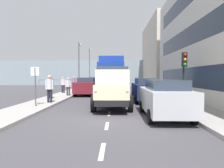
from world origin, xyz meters
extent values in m
plane|color=#423F44|center=(0.00, -9.03, 0.00)|extent=(80.00, 80.00, 0.00)
cube|color=#9E9993|center=(-4.58, -9.03, 0.07)|extent=(2.18, 35.00, 0.15)
cube|color=#9E9993|center=(4.58, -9.03, 0.07)|extent=(2.18, 35.00, 0.15)
cube|color=silver|center=(0.00, 3.83, 0.00)|extent=(0.12, 1.10, 0.01)
cube|color=silver|center=(0.00, 1.45, 0.00)|extent=(0.12, 1.10, 0.01)
cube|color=silver|center=(0.00, -0.85, 0.00)|extent=(0.12, 1.10, 0.01)
cube|color=silver|center=(0.00, -3.43, 0.00)|extent=(0.12, 1.10, 0.01)
cube|color=silver|center=(0.00, -6.23, 0.00)|extent=(0.12, 1.10, 0.01)
cube|color=silver|center=(0.00, -8.79, 0.00)|extent=(0.12, 1.10, 0.01)
cube|color=silver|center=(0.00, -11.70, 0.00)|extent=(0.12, 1.10, 0.01)
cube|color=silver|center=(0.00, -14.06, 0.00)|extent=(0.12, 1.10, 0.01)
cube|color=silver|center=(0.00, -17.05, 0.00)|extent=(0.12, 1.10, 0.01)
cube|color=silver|center=(0.00, -19.28, 0.00)|extent=(0.12, 1.10, 0.01)
cube|color=silver|center=(0.00, -21.65, 0.00)|extent=(0.12, 1.10, 0.01)
cube|color=silver|center=(0.00, -24.03, 0.00)|extent=(0.12, 1.10, 0.01)
cube|color=#2D3847|center=(-5.70, -4.04, 1.80)|extent=(0.08, 18.04, 1.40)
cube|color=#2D3847|center=(-5.70, -4.04, 4.80)|extent=(0.08, 18.04, 1.40)
cube|color=beige|center=(-8.68, -23.49, 5.37)|extent=(6.02, 13.90, 10.75)
cube|color=#84939E|center=(0.00, -29.53, 2.50)|extent=(80.00, 0.80, 5.00)
cylinder|color=#4C5156|center=(-14.00, -25.93, 0.60)|extent=(0.08, 0.08, 1.20)
cylinder|color=#4C5156|center=(-12.00, -25.93, 0.60)|extent=(0.08, 0.08, 1.20)
cylinder|color=#4C5156|center=(-10.00, -25.93, 0.60)|extent=(0.08, 0.08, 1.20)
cylinder|color=#4C5156|center=(-8.00, -25.93, 0.60)|extent=(0.08, 0.08, 1.20)
cylinder|color=#4C5156|center=(-6.00, -25.93, 0.60)|extent=(0.08, 0.08, 1.20)
cylinder|color=#4C5156|center=(-4.00, -25.93, 0.60)|extent=(0.08, 0.08, 1.20)
cylinder|color=#4C5156|center=(-2.00, -25.93, 0.60)|extent=(0.08, 0.08, 1.20)
cylinder|color=#4C5156|center=(0.00, -25.93, 0.60)|extent=(0.08, 0.08, 1.20)
cylinder|color=#4C5156|center=(2.00, -25.93, 0.60)|extent=(0.08, 0.08, 1.20)
cylinder|color=#4C5156|center=(4.00, -25.93, 0.60)|extent=(0.08, 0.08, 1.20)
cylinder|color=#4C5156|center=(6.00, -25.93, 0.60)|extent=(0.08, 0.08, 1.20)
cylinder|color=#4C5156|center=(8.00, -25.93, 0.60)|extent=(0.08, 0.08, 1.20)
cylinder|color=#4C5156|center=(10.00, -25.93, 0.60)|extent=(0.08, 0.08, 1.20)
cylinder|color=#4C5156|center=(12.00, -25.93, 0.60)|extent=(0.08, 0.08, 1.20)
cylinder|color=#4C5156|center=(14.00, -25.93, 0.60)|extent=(0.08, 0.08, 1.20)
cube|color=#4C5156|center=(0.00, -25.93, 1.12)|extent=(28.00, 0.08, 0.08)
cube|color=black|center=(-0.13, -3.00, 0.60)|extent=(1.64, 5.60, 0.30)
cube|color=beige|center=(-0.13, -1.16, 1.10)|extent=(1.72, 1.90, 0.70)
cube|color=silver|center=(-0.13, -0.26, 1.07)|extent=(1.16, 0.08, 0.56)
sphere|color=white|center=(-0.86, -0.26, 1.20)|extent=(0.20, 0.20, 0.20)
sphere|color=white|center=(0.61, -0.26, 1.20)|extent=(0.20, 0.20, 0.20)
cube|color=beige|center=(-0.13, -2.67, 1.67)|extent=(1.93, 1.34, 1.15)
cube|color=#2D3847|center=(-0.13, -2.67, 2.15)|extent=(1.78, 1.23, 0.56)
cube|color=#2D2319|center=(-0.13, -4.35, 0.83)|extent=(2.10, 2.80, 0.16)
cube|color=black|center=(-1.13, -4.35, 1.15)|extent=(0.08, 2.80, 0.56)
cube|color=black|center=(0.88, -4.35, 1.15)|extent=(0.08, 2.80, 0.56)
cylinder|color=black|center=(-1.09, -1.32, 0.45)|extent=(0.24, 0.90, 0.90)
cylinder|color=black|center=(0.84, -1.32, 0.45)|extent=(0.24, 0.90, 0.90)
cylinder|color=black|center=(-1.09, -4.54, 0.45)|extent=(0.24, 0.90, 0.90)
cylinder|color=black|center=(0.84, -4.54, 0.45)|extent=(0.24, 0.90, 0.90)
cube|color=#193899|center=(0.15, -9.01, 1.82)|extent=(2.40, 2.21, 2.60)
cube|color=#2D3847|center=(0.15, -9.01, 2.39)|extent=(2.20, 2.04, 0.80)
cube|color=#1933B2|center=(0.15, -9.01, 3.22)|extent=(1.75, 0.20, 0.16)
cube|color=#193899|center=(0.15, -13.01, 2.37)|extent=(2.50, 5.95, 3.00)
cube|color=black|center=(0.15, -12.07, 0.70)|extent=(2.00, 8.07, 0.36)
cylinder|color=black|center=(-1.00, -9.10, 0.52)|extent=(0.28, 1.04, 1.04)
cylinder|color=black|center=(1.30, -9.10, 0.52)|extent=(0.28, 1.04, 1.04)
cylinder|color=black|center=(-1.00, -12.71, 0.52)|extent=(0.28, 1.04, 1.04)
cylinder|color=black|center=(1.30, -12.71, 0.52)|extent=(0.28, 1.04, 1.04)
cylinder|color=black|center=(-1.00, -14.83, 0.52)|extent=(0.28, 1.04, 1.04)
cylinder|color=black|center=(1.30, -14.83, 0.52)|extent=(0.28, 1.04, 1.04)
cube|color=#B7BABF|center=(-2.54, -0.06, 0.80)|extent=(1.79, 3.89, 1.00)
cube|color=#2D3847|center=(-2.54, 0.14, 1.51)|extent=(1.46, 2.14, 0.42)
cylinder|color=black|center=(-1.69, -1.27, 0.30)|extent=(0.18, 0.60, 0.60)
cylinder|color=black|center=(-3.39, -1.27, 0.30)|extent=(0.18, 0.60, 0.60)
cylinder|color=black|center=(-1.69, 1.14, 0.30)|extent=(0.18, 0.60, 0.60)
cylinder|color=black|center=(-3.39, 1.14, 0.30)|extent=(0.18, 0.60, 0.60)
cube|color=navy|center=(-2.54, -5.58, 0.80)|extent=(1.74, 4.39, 1.00)
cube|color=#2D3847|center=(-2.54, -5.38, 1.51)|extent=(1.43, 2.41, 0.42)
cylinder|color=black|center=(-1.71, -6.94, 0.30)|extent=(0.18, 0.60, 0.60)
cylinder|color=black|center=(-3.37, -6.94, 0.30)|extent=(0.18, 0.60, 0.60)
cylinder|color=black|center=(-1.71, -4.22, 0.30)|extent=(0.18, 0.60, 0.60)
cylinder|color=black|center=(-3.37, -4.22, 0.30)|extent=(0.18, 0.60, 0.60)
cube|color=maroon|center=(2.54, -9.95, 0.80)|extent=(1.88, 4.69, 1.00)
cube|color=#2D3847|center=(2.54, -10.15, 1.51)|extent=(1.54, 2.58, 0.42)
cylinder|color=black|center=(1.65, -8.49, 0.30)|extent=(0.18, 0.60, 0.60)
cylinder|color=black|center=(3.43, -8.49, 0.30)|extent=(0.18, 0.60, 0.60)
cylinder|color=black|center=(1.65, -11.40, 0.30)|extent=(0.18, 0.60, 0.60)
cylinder|color=black|center=(3.43, -11.40, 0.30)|extent=(0.18, 0.60, 0.60)
cube|color=black|center=(2.54, -17.05, 0.80)|extent=(1.79, 4.40, 1.00)
cube|color=#2D3847|center=(2.54, -17.25, 1.51)|extent=(1.47, 2.42, 0.42)
cylinder|color=black|center=(1.69, -15.69, 0.30)|extent=(0.18, 0.60, 0.60)
cylinder|color=black|center=(3.39, -15.69, 0.30)|extent=(0.18, 0.60, 0.60)
cylinder|color=black|center=(1.69, -18.42, 0.30)|extent=(0.18, 0.60, 0.60)
cylinder|color=black|center=(3.39, -18.42, 0.30)|extent=(0.18, 0.60, 0.60)
cube|color=white|center=(2.54, -23.80, 0.80)|extent=(1.87, 4.08, 1.00)
cube|color=#2D3847|center=(2.54, -24.00, 1.51)|extent=(1.53, 2.25, 0.42)
cylinder|color=black|center=(1.65, -22.54, 0.30)|extent=(0.18, 0.60, 0.60)
cylinder|color=black|center=(3.43, -22.54, 0.30)|extent=(0.18, 0.60, 0.60)
cylinder|color=black|center=(1.65, -25.07, 0.30)|extent=(0.18, 0.60, 0.60)
cylinder|color=black|center=(3.43, -25.07, 0.30)|extent=(0.18, 0.60, 0.60)
cylinder|color=black|center=(3.91, -3.60, 0.58)|extent=(0.14, 0.14, 0.87)
cylinder|color=black|center=(4.09, -3.60, 0.58)|extent=(0.14, 0.14, 0.87)
cylinder|color=silver|center=(4.00, -3.60, 1.36)|extent=(0.34, 0.34, 0.69)
cylinder|color=silver|center=(3.78, -3.60, 1.33)|extent=(0.09, 0.09, 0.63)
cylinder|color=silver|center=(4.22, -3.60, 1.33)|extent=(0.09, 0.09, 0.63)
sphere|color=tan|center=(4.00, -3.60, 1.82)|extent=(0.23, 0.23, 0.23)
cylinder|color=black|center=(4.60, -5.70, 0.58)|extent=(0.14, 0.14, 0.86)
cylinder|color=black|center=(4.78, -5.70, 0.58)|extent=(0.14, 0.14, 0.86)
cylinder|color=maroon|center=(4.69, -5.70, 1.35)|extent=(0.34, 0.34, 0.68)
cylinder|color=maroon|center=(4.47, -5.70, 1.32)|extent=(0.09, 0.09, 0.63)
cylinder|color=maroon|center=(4.91, -5.70, 1.32)|extent=(0.09, 0.09, 0.63)
sphere|color=tan|center=(4.69, -5.70, 1.81)|extent=(0.23, 0.23, 0.23)
cylinder|color=#383342|center=(3.80, -7.96, 0.54)|extent=(0.14, 0.14, 0.77)
cylinder|color=#383342|center=(3.98, -7.96, 0.54)|extent=(0.14, 0.14, 0.77)
cylinder|color=silver|center=(3.89, -7.96, 1.23)|extent=(0.34, 0.34, 0.61)
cylinder|color=silver|center=(3.67, -7.96, 1.20)|extent=(0.09, 0.09, 0.56)
cylinder|color=silver|center=(4.11, -7.96, 1.20)|extent=(0.09, 0.09, 0.56)
sphere|color=tan|center=(3.89, -7.96, 1.64)|extent=(0.21, 0.21, 0.21)
cylinder|color=black|center=(5.02, -10.60, 0.55)|extent=(0.14, 0.14, 0.80)
cylinder|color=black|center=(5.20, -10.60, 0.55)|extent=(0.14, 0.14, 0.80)
cylinder|color=silver|center=(5.11, -10.60, 1.26)|extent=(0.34, 0.34, 0.63)
cylinder|color=silver|center=(4.89, -10.60, 1.23)|extent=(0.09, 0.09, 0.58)
cylinder|color=silver|center=(5.33, -10.60, 1.23)|extent=(0.09, 0.09, 0.58)
sphere|color=tan|center=(5.11, -10.60, 1.68)|extent=(0.22, 0.22, 0.22)
cylinder|color=black|center=(4.44, -12.96, 0.56)|extent=(0.14, 0.14, 0.83)
cylinder|color=black|center=(4.62, -12.96, 0.56)|extent=(0.14, 0.14, 0.83)
cylinder|color=gray|center=(4.53, -12.96, 1.31)|extent=(0.34, 0.34, 0.66)
cylinder|color=gray|center=(4.31, -12.96, 1.27)|extent=(0.09, 0.09, 0.60)
cylinder|color=gray|center=(4.75, -12.96, 1.27)|extent=(0.09, 0.09, 0.60)
sphere|color=tan|center=(4.53, -12.96, 1.75)|extent=(0.22, 0.22, 0.22)
cylinder|color=black|center=(-4.59, -3.48, 1.75)|extent=(0.12, 0.12, 3.20)
cube|color=black|center=(-4.59, -3.34, 2.90)|extent=(0.28, 0.24, 0.90)
sphere|color=red|center=(-4.59, -3.22, 3.20)|extent=(0.18, 0.18, 0.18)
sphere|color=orange|center=(-4.59, -3.22, 2.90)|extent=(0.18, 0.18, 0.18)
sphere|color=green|center=(-4.59, -3.22, 2.60)|extent=(0.18, 0.18, 0.18)
cylinder|color=#59595B|center=(4.51, -15.85, 3.17)|extent=(0.16, 0.16, 6.04)
cylinder|color=#59595B|center=(4.51, -16.30, 6.09)|extent=(0.10, 0.90, 0.10)
sphere|color=silver|center=(4.51, -16.75, 6.04)|extent=(0.32, 0.32, 0.32)
cylinder|color=#59595B|center=(4.44, -24.99, 3.49)|extent=(0.16, 0.16, 6.69)
cylinder|color=#59595B|center=(4.44, -25.44, 6.74)|extent=(0.10, 0.90, 0.10)
sphere|color=silver|center=(4.44, -25.89, 6.69)|extent=(0.32, 0.32, 0.32)
cylinder|color=#4C4C4C|center=(4.29, -2.16, 1.25)|extent=(0.07, 0.07, 2.20)
cube|color=silver|center=(4.29, -2.16, 2.15)|extent=(0.50, 0.04, 0.50)
camera|label=1|loc=(-0.36, 8.49, 1.90)|focal=30.12mm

